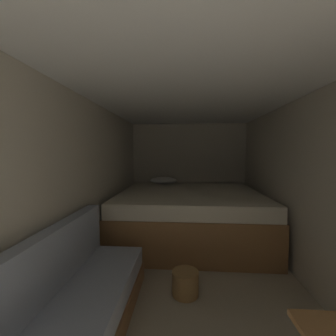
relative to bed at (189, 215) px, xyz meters
name	(u,v)px	position (x,y,z in m)	size (l,w,h in m)	color
ground_plane	(192,289)	(0.00, -1.40, -0.40)	(6.94, 6.94, 0.00)	#A39984
wall_back	(188,172)	(0.00, 1.10, 0.62)	(2.49, 0.05, 2.04)	beige
wall_left	(77,191)	(-1.21, -1.40, 0.62)	(0.05, 4.94, 2.04)	beige
wall_right	(318,195)	(1.22, -1.40, 0.62)	(0.05, 4.94, 2.04)	beige
ceiling_slab	(194,88)	(0.00, -1.40, 1.67)	(2.49, 4.94, 0.05)	white
bed	(189,215)	(0.00, 0.00, 0.00)	(2.27, 2.06, 0.94)	olive
sofa_left	(61,328)	(-0.91, -2.29, -0.13)	(0.63, 2.14, 0.84)	brown
wicker_basket	(185,283)	(-0.07, -1.49, -0.28)	(0.27, 0.27, 0.24)	olive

